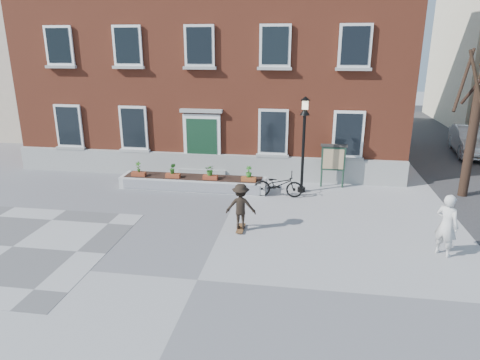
% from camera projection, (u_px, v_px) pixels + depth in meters
% --- Properties ---
extents(ground, '(100.00, 100.00, 0.00)m').
position_uv_depth(ground, '(197.00, 280.00, 11.10)').
color(ground, '#939396').
rests_on(ground, ground).
extents(checker_patch, '(6.00, 6.00, 0.01)m').
position_uv_depth(checker_patch, '(13.00, 247.00, 12.92)').
color(checker_patch, '#575759').
rests_on(checker_patch, ground).
extents(distant_building, '(10.00, 12.00, 13.00)m').
position_uv_depth(distant_building, '(20.00, 35.00, 30.62)').
color(distant_building, beige).
rests_on(distant_building, ground).
extents(bicycle, '(1.98, 0.76, 1.02)m').
position_uv_depth(bicycle, '(278.00, 185.00, 17.04)').
color(bicycle, black).
rests_on(bicycle, ground).
extents(parked_car, '(2.24, 4.92, 1.57)m').
position_uv_depth(parked_car, '(472.00, 141.00, 23.55)').
color(parked_car, '#B4B7B9').
rests_on(parked_car, ground).
extents(bystander, '(0.79, 0.79, 1.85)m').
position_uv_depth(bystander, '(447.00, 225.00, 12.18)').
color(bystander, silver).
rests_on(bystander, ground).
extents(brick_building, '(18.40, 10.85, 12.60)m').
position_uv_depth(brick_building, '(222.00, 36.00, 22.66)').
color(brick_building, brown).
rests_on(brick_building, ground).
extents(planter_assembly, '(6.20, 1.12, 1.15)m').
position_uv_depth(planter_assembly, '(193.00, 182.00, 18.06)').
color(planter_assembly, silver).
rests_on(planter_assembly, ground).
extents(bare_tree, '(1.83, 1.83, 6.16)m').
position_uv_depth(bare_tree, '(474.00, 127.00, 16.48)').
color(bare_tree, black).
rests_on(bare_tree, ground).
extents(lamp_post, '(0.40, 0.40, 3.93)m').
position_uv_depth(lamp_post, '(304.00, 132.00, 17.00)').
color(lamp_post, black).
rests_on(lamp_post, ground).
extents(notice_board, '(1.10, 0.16, 1.87)m').
position_uv_depth(notice_board, '(333.00, 159.00, 17.98)').
color(notice_board, '#1B3626').
rests_on(notice_board, ground).
extents(skateboarder, '(1.01, 0.78, 1.60)m').
position_uv_depth(skateboarder, '(241.00, 206.00, 13.86)').
color(skateboarder, brown).
rests_on(skateboarder, ground).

